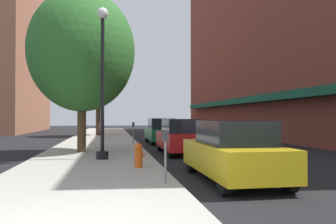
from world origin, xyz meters
TOP-DOWN VIEW (x-y plane):
  - ground_plane at (4.00, 18.00)m, footprint 90.00×90.00m
  - sidewalk_slab at (0.00, 19.00)m, footprint 4.80×50.00m
  - building_right_brick at (14.99, 22.00)m, footprint 6.80×40.00m
  - building_far_background at (-11.01, 37.00)m, footprint 6.80×18.00m
  - lamppost at (0.38, 8.46)m, footprint 0.48×0.48m
  - fire_hydrant at (1.60, 6.08)m, footprint 0.33×0.26m
  - parking_meter_near at (2.05, 3.43)m, footprint 0.14×0.09m
  - parking_meter_far at (2.05, 15.58)m, footprint 0.14×0.09m
  - tree_near at (-0.64, 11.36)m, footprint 4.95×4.95m
  - tree_mid at (-0.43, 25.89)m, footprint 4.42×4.42m
  - car_yellow at (4.00, 3.96)m, footprint 1.80×4.30m
  - car_red at (4.00, 10.84)m, footprint 1.80×4.30m
  - car_green at (4.00, 17.11)m, footprint 1.80×4.30m

SIDE VIEW (x-z plane):
  - ground_plane at x=4.00m, z-range 0.00..0.00m
  - sidewalk_slab at x=0.00m, z-range 0.00..0.12m
  - fire_hydrant at x=1.60m, z-range 0.12..0.91m
  - car_yellow at x=4.00m, z-range -0.02..1.64m
  - car_red at x=4.00m, z-range -0.02..1.64m
  - car_green at x=4.00m, z-range -0.02..1.64m
  - parking_meter_near at x=2.05m, z-range 0.29..1.60m
  - parking_meter_far at x=2.05m, z-range 0.29..1.60m
  - lamppost at x=0.38m, z-range 0.25..6.15m
  - tree_near at x=-0.64m, z-range 1.05..8.62m
  - tree_mid at x=-0.43m, z-range 1.41..9.10m
  - building_right_brick at x=14.99m, z-range -0.02..19.59m
  - building_far_background at x=-11.01m, z-range -0.02..21.13m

